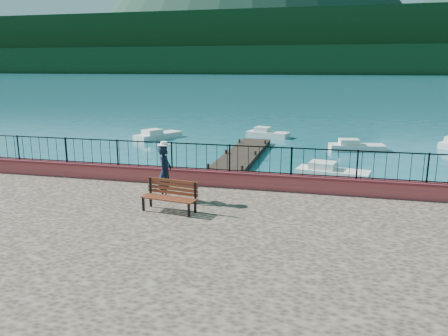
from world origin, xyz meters
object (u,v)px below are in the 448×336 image
at_px(boat_1, 333,170).
at_px(boat_2, 357,145).
at_px(boat_0, 182,182).
at_px(boat_4, 268,132).
at_px(person, 165,172).
at_px(park_bench, 170,202).
at_px(boat_3, 158,133).

bearing_deg(boat_1, boat_2, 90.38).
height_order(boat_0, boat_4, same).
distance_m(boat_0, boat_4, 16.16).
bearing_deg(person, park_bench, -157.50).
xyz_separation_m(park_bench, boat_0, (-1.76, 6.14, -1.09)).
distance_m(person, boat_3, 19.91).
distance_m(park_bench, boat_0, 6.48).
relative_size(boat_2, boat_4, 1.08).
distance_m(park_bench, boat_3, 21.19).
xyz_separation_m(park_bench, person, (-0.60, 1.19, 0.61)).
relative_size(boat_0, boat_3, 0.99).
distance_m(person, boat_4, 21.10).
bearing_deg(boat_0, boat_3, 122.70).
relative_size(boat_0, boat_4, 1.18).
height_order(park_bench, person, person).
xyz_separation_m(park_bench, boat_4, (-0.14, 22.22, -1.09)).
height_order(boat_2, boat_3, same).
height_order(person, boat_2, person).
relative_size(boat_2, boat_3, 0.90).
height_order(park_bench, boat_2, park_bench).
bearing_deg(park_bench, boat_3, 121.84).
bearing_deg(boat_1, boat_0, -137.03).
xyz_separation_m(boat_2, boat_3, (-14.68, 1.55, 0.00)).
distance_m(park_bench, person, 1.47).
xyz_separation_m(park_bench, boat_3, (-8.30, 19.47, -1.09)).
bearing_deg(boat_3, person, -130.37).
height_order(person, boat_4, person).
xyz_separation_m(boat_0, boat_2, (8.14, 11.78, 0.00)).
bearing_deg(boat_1, park_bench, -103.83).
relative_size(park_bench, boat_1, 0.50).
height_order(boat_0, boat_2, same).
relative_size(boat_1, boat_3, 0.91).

